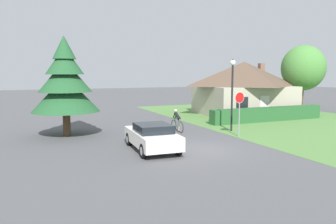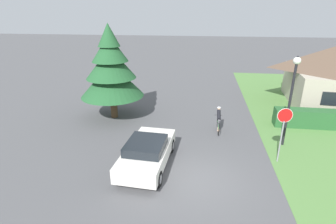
# 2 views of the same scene
# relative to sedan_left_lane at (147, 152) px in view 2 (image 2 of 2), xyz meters

# --- Properties ---
(ground_plane) EXTENTS (140.00, 140.00, 0.00)m
(ground_plane) POSITION_rel_sedan_left_lane_xyz_m (2.32, -0.89, -0.71)
(ground_plane) COLOR #515154
(sedan_left_lane) EXTENTS (2.16, 4.43, 1.39)m
(sedan_left_lane) POSITION_rel_sedan_left_lane_xyz_m (0.00, 0.00, 0.00)
(sedan_left_lane) COLOR silver
(sedan_left_lane) RESTS_ON ground
(cyclist) EXTENTS (0.44, 1.84, 1.52)m
(cyclist) POSITION_rel_sedan_left_lane_xyz_m (3.47, 4.36, 0.01)
(cyclist) COLOR black
(cyclist) RESTS_ON ground
(stop_sign) EXTENTS (0.70, 0.07, 2.79)m
(stop_sign) POSITION_rel_sedan_left_lane_xyz_m (6.23, 1.23, 1.25)
(stop_sign) COLOR gray
(stop_sign) RESTS_ON ground
(street_lamp) EXTENTS (0.37, 0.37, 4.89)m
(street_lamp) POSITION_rel_sedan_left_lane_xyz_m (6.94, 3.07, 2.58)
(street_lamp) COLOR black
(street_lamp) RESTS_ON ground
(conifer_tall_near) EXTENTS (4.16, 4.16, 6.24)m
(conifer_tall_near) POSITION_rel_sedan_left_lane_xyz_m (-3.57, 5.72, 2.64)
(conifer_tall_near) COLOR #4C3823
(conifer_tall_near) RESTS_ON ground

